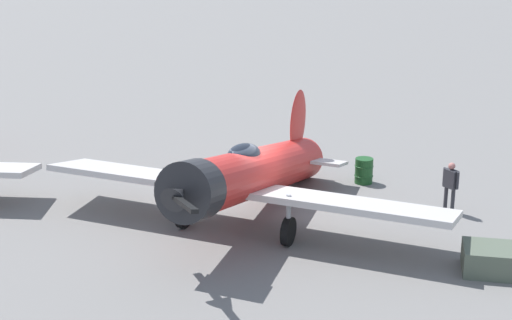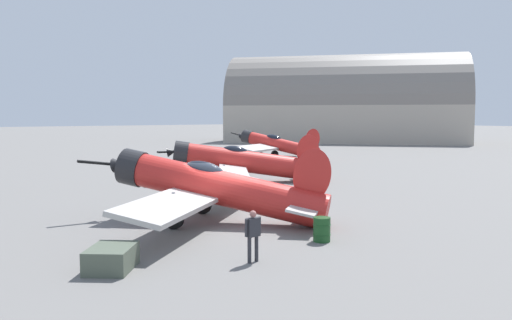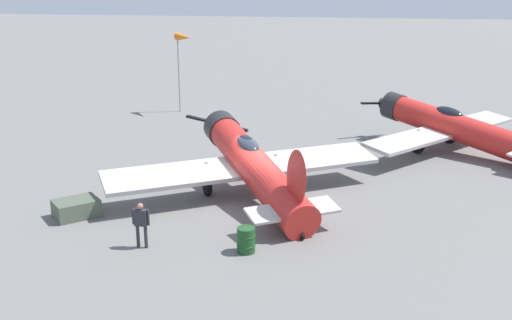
{
  "view_description": "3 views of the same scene",
  "coord_description": "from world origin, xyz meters",
  "px_view_note": "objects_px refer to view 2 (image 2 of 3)",
  "views": [
    {
      "loc": [
        9.86,
        18.87,
        8.47
      ],
      "look_at": [
        0.0,
        0.0,
        1.8
      ],
      "focal_mm": 53.27,
      "sensor_mm": 36.0,
      "label": 1
    },
    {
      "loc": [
        -17.89,
        11.31,
        4.46
      ],
      "look_at": [
        8.82,
        -7.99,
        1.6
      ],
      "focal_mm": 36.2,
      "sensor_mm": 36.0,
      "label": 2
    },
    {
      "loc": [
        -21.21,
        -6.49,
        8.25
      ],
      "look_at": [
        0.0,
        0.0,
        1.8
      ],
      "focal_mm": 39.9,
      "sensor_mm": 36.0,
      "label": 3
    }
  ],
  "objects_px": {
    "airplane_mid_apron": "(242,161)",
    "equipment_crate": "(111,258)",
    "airplane_far_line": "(277,144)",
    "fuel_drum": "(322,229)",
    "airplane_foreground": "(213,187)",
    "ground_crew_mechanic": "(253,231)"
  },
  "relations": [
    {
      "from": "airplane_far_line",
      "to": "fuel_drum",
      "type": "xyz_separation_m",
      "value": [
        -27.71,
        19.72,
        -1.11
      ]
    },
    {
      "from": "ground_crew_mechanic",
      "to": "fuel_drum",
      "type": "relative_size",
      "value": 1.84
    },
    {
      "from": "airplane_foreground",
      "to": "airplane_mid_apron",
      "type": "height_order",
      "value": "airplane_foreground"
    },
    {
      "from": "airplane_foreground",
      "to": "airplane_far_line",
      "type": "distance_m",
      "value": 30.95
    },
    {
      "from": "ground_crew_mechanic",
      "to": "fuel_drum",
      "type": "xyz_separation_m",
      "value": [
        0.69,
        -3.48,
        -0.53
      ]
    },
    {
      "from": "ground_crew_mechanic",
      "to": "equipment_crate",
      "type": "bearing_deg",
      "value": 59.17
    },
    {
      "from": "airplane_mid_apron",
      "to": "equipment_crate",
      "type": "bearing_deg",
      "value": 77.16
    },
    {
      "from": "airplane_mid_apron",
      "to": "equipment_crate",
      "type": "xyz_separation_m",
      "value": [
        -14.11,
        14.18,
        -1.04
      ]
    },
    {
      "from": "airplane_mid_apron",
      "to": "equipment_crate",
      "type": "distance_m",
      "value": 20.03
    },
    {
      "from": "airplane_foreground",
      "to": "ground_crew_mechanic",
      "type": "distance_m",
      "value": 6.16
    },
    {
      "from": "airplane_foreground",
      "to": "ground_crew_mechanic",
      "type": "height_order",
      "value": "airplane_foreground"
    },
    {
      "from": "airplane_foreground",
      "to": "ground_crew_mechanic",
      "type": "bearing_deg",
      "value": 120.63
    },
    {
      "from": "ground_crew_mechanic",
      "to": "equipment_crate",
      "type": "relative_size",
      "value": 0.79
    },
    {
      "from": "airplane_foreground",
      "to": "airplane_mid_apron",
      "type": "relative_size",
      "value": 0.93
    },
    {
      "from": "airplane_foreground",
      "to": "equipment_crate",
      "type": "bearing_deg",
      "value": 84.77
    },
    {
      "from": "airplane_foreground",
      "to": "airplane_far_line",
      "type": "bearing_deg",
      "value": -82.7
    },
    {
      "from": "airplane_far_line",
      "to": "ground_crew_mechanic",
      "type": "xyz_separation_m",
      "value": [
        -28.39,
        23.2,
        -0.57
      ]
    },
    {
      "from": "ground_crew_mechanic",
      "to": "airplane_mid_apron",
      "type": "bearing_deg",
      "value": -38.76
    },
    {
      "from": "equipment_crate",
      "to": "ground_crew_mechanic",
      "type": "bearing_deg",
      "value": -115.31
    },
    {
      "from": "airplane_far_line",
      "to": "ground_crew_mechanic",
      "type": "height_order",
      "value": "airplane_far_line"
    },
    {
      "from": "airplane_mid_apron",
      "to": "airplane_far_line",
      "type": "distance_m",
      "value": 17.89
    },
    {
      "from": "airplane_far_line",
      "to": "equipment_crate",
      "type": "relative_size",
      "value": 5.58
    }
  ]
}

